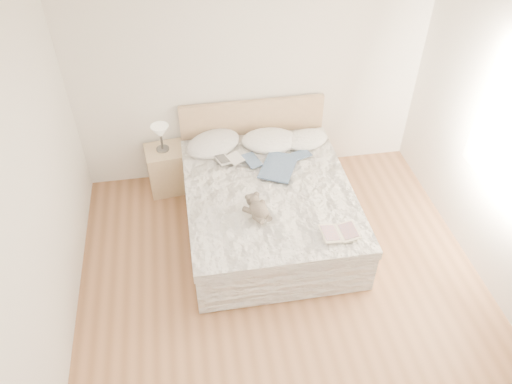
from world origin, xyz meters
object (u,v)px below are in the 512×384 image
Objects in this scene: table_lamp at (160,133)px; photo_book at (229,159)px; nightstand at (167,169)px; teddy_bear at (259,215)px; bed at (267,204)px; childrens_book at (339,233)px.

table_lamp is 1.09× the size of photo_book.
teddy_bear is (0.87, -1.33, 0.37)m from nightstand.
nightstand is 1.90× the size of photo_book.
bed is 1.34m from nightstand.
teddy_bear is (-0.18, -0.51, 0.34)m from bed.
bed reaches higher than nightstand.
bed reaches higher than teddy_bear.
teddy_bear is at bearing -101.39° from photo_book.
bed is 7.26× the size of photo_book.
nightstand is 0.51m from table_lamp.
teddy_bear reaches higher than childrens_book.
photo_book reaches higher than nightstand.
bed is at bearing -38.01° from nightstand.
nightstand is 2.33m from childrens_book.
teddy_bear reaches higher than nightstand.
photo_book is at bearing -29.16° from table_lamp.
bed reaches higher than photo_book.
bed is 1.44m from table_lamp.
photo_book is 0.96m from teddy_bear.
nightstand is 0.88m from photo_book.
bed is 1.05m from childrens_book.
photo_book is (0.72, -0.40, -0.16)m from table_lamp.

